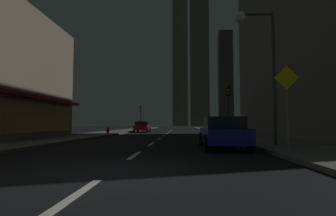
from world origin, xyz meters
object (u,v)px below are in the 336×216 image
at_px(traffic_light_near_right, 228,99).
at_px(car_parked_near, 223,132).
at_px(traffic_light_far_left, 141,112).
at_px(pedestrian_crossing_sign, 287,100).
at_px(fire_hydrant_far_left, 108,130).
at_px(street_lamp_right, 256,44).
at_px(car_parked_far, 142,127).

bearing_deg(traffic_light_near_right, car_parked_near, -101.94).
bearing_deg(traffic_light_near_right, traffic_light_far_left, 114.46).
distance_m(traffic_light_near_right, traffic_light_far_left, 26.57).
bearing_deg(pedestrian_crossing_sign, fire_hydrant_far_left, 124.86).
relative_size(traffic_light_far_left, street_lamp_right, 0.64).
distance_m(street_lamp_right, pedestrian_crossing_sign, 4.22).
xyz_separation_m(fire_hydrant_far_left, traffic_light_far_left, (0.40, 18.91, 2.74)).
bearing_deg(car_parked_near, traffic_light_far_left, 105.34).
distance_m(car_parked_far, pedestrian_crossing_sign, 26.66).
bearing_deg(traffic_light_near_right, street_lamp_right, -90.83).
xyz_separation_m(fire_hydrant_far_left, traffic_light_near_right, (11.40, -5.27, 2.74)).
bearing_deg(traffic_light_near_right, car_parked_far, 123.49).
height_order(traffic_light_far_left, pedestrian_crossing_sign, traffic_light_far_left).
distance_m(fire_hydrant_far_left, traffic_light_far_left, 19.11).
relative_size(car_parked_far, street_lamp_right, 0.64).
bearing_deg(street_lamp_right, car_parked_far, 112.13).
xyz_separation_m(traffic_light_far_left, pedestrian_crossing_sign, (11.10, -35.42, -1.18)).
height_order(car_parked_far, fire_hydrant_far_left, car_parked_far).
bearing_deg(car_parked_near, car_parked_far, 107.57).
height_order(traffic_light_near_right, street_lamp_right, street_lamp_right).
relative_size(fire_hydrant_far_left, street_lamp_right, 0.10).
relative_size(street_lamp_right, pedestrian_crossing_sign, 2.09).
distance_m(traffic_light_far_left, street_lamp_right, 34.34).
bearing_deg(car_parked_near, pedestrian_crossing_sign, -48.43).
xyz_separation_m(traffic_light_far_left, street_lamp_right, (10.88, -32.51, 1.87)).
relative_size(car_parked_near, fire_hydrant_far_left, 6.48).
bearing_deg(traffic_light_far_left, traffic_light_near_right, -65.54).
height_order(fire_hydrant_far_left, traffic_light_near_right, traffic_light_near_right).
distance_m(car_parked_near, fire_hydrant_far_left, 17.13).
bearing_deg(fire_hydrant_far_left, car_parked_near, -56.31).
relative_size(fire_hydrant_far_left, traffic_light_near_right, 0.16).
distance_m(car_parked_near, traffic_light_far_left, 34.48).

